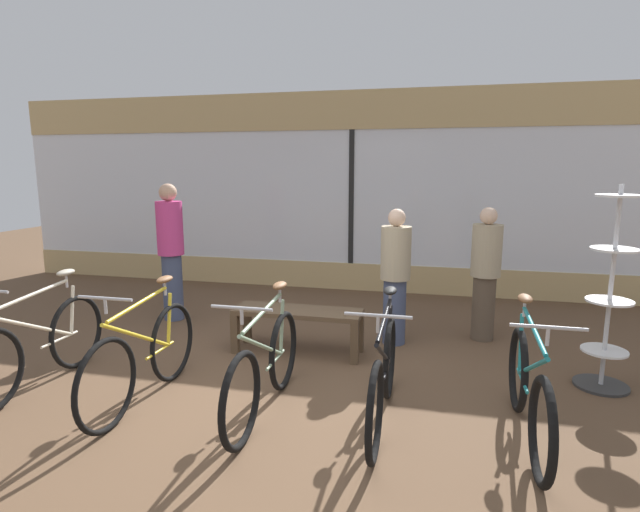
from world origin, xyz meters
The scene contains 12 objects.
ground_plane centered at (0.00, 0.00, 0.00)m, with size 24.00×24.00×0.00m, color brown.
shop_back_wall centered at (0.00, 4.21, 1.64)m, with size 12.00×0.08×3.20m.
bicycle_far_left centered at (-2.14, -0.17, 0.40)m, with size 0.46×1.78×1.05m.
bicycle_left centered at (-1.04, -0.20, 0.41)m, with size 0.46×1.73×1.05m.
bicycle_center centered at (0.05, -0.15, 0.39)m, with size 0.46×1.74×1.04m.
bicycle_right centered at (1.01, -0.10, 0.39)m, with size 0.46×1.73×1.04m.
bicycle_far_right centered at (2.08, -0.09, 0.38)m, with size 0.46×1.72×1.03m.
accessory_rack centered at (2.91, 1.04, 0.76)m, with size 0.48×0.48×1.87m.
display_bench centered at (-0.07, 1.23, 0.40)m, with size 1.40×0.44×0.49m.
customer_near_rack centered at (-2.02, 2.03, 0.96)m, with size 0.43×0.43×1.81m.
customer_by_window centered at (0.93, 1.78, 0.81)m, with size 0.44×0.44×1.56m.
customer_mid_floor centered at (1.94, 2.16, 0.82)m, with size 0.46×0.46×1.57m.
Camera 1 is at (1.37, -3.80, 2.01)m, focal length 28.00 mm.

